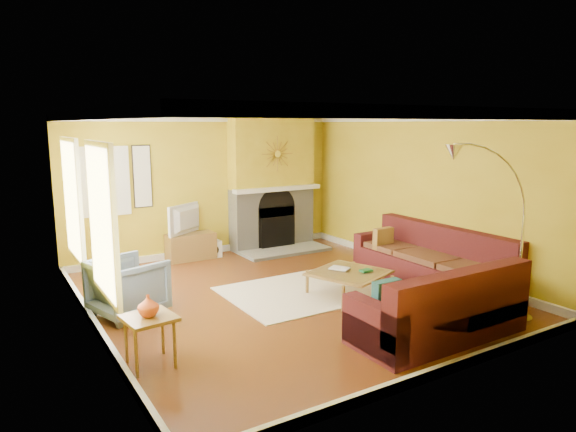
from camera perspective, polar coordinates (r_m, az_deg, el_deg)
floor at (r=7.81m, az=-0.17°, el=-8.86°), size 5.50×6.00×0.02m
ceiling at (r=7.38m, az=-0.19°, el=11.53°), size 5.50×6.00×0.02m
wall_back at (r=10.14m, az=-9.06°, el=3.34°), size 5.50×0.02×2.70m
wall_front at (r=5.19m, az=17.37°, el=-3.51°), size 5.50×0.02×2.70m
wall_left at (r=6.51m, az=-21.44°, el=-1.04°), size 0.02×6.00×2.70m
wall_right at (r=9.20m, az=14.69°, el=2.44°), size 0.02×6.00×2.70m
baseboard at (r=7.78m, az=-0.18°, el=-8.37°), size 5.50×6.00×0.12m
crown_molding at (r=7.38m, az=-0.19°, el=10.98°), size 5.50×6.00×0.12m
window_left_near at (r=7.76m, az=-22.94°, el=1.69°), size 0.06×1.22×1.72m
window_left_far at (r=5.91m, az=-20.12°, el=-0.56°), size 0.06×1.22×1.72m
window_back at (r=9.52m, az=-19.62°, el=3.64°), size 0.82×0.06×1.22m
wall_art at (r=9.67m, az=-15.88°, el=4.24°), size 0.34×0.04×1.14m
fireplace at (r=10.54m, az=-1.81°, el=3.72°), size 1.80×0.40×2.70m
mantel at (r=10.35m, az=-1.15°, el=3.04°), size 1.92×0.22×0.08m
hearth at (r=10.31m, az=-0.25°, el=-3.89°), size 1.80×0.70×0.06m
sunburst at (r=10.29m, az=-1.19°, el=6.91°), size 0.70×0.04×0.70m
rug at (r=7.97m, az=2.01°, el=-8.32°), size 2.40×1.80×0.02m
sectional_sofa at (r=7.62m, az=11.58°, el=-5.93°), size 3.09×3.43×0.90m
coffee_table at (r=7.73m, az=6.77°, el=-7.51°), size 1.28×1.28×0.39m
media_console at (r=9.91m, az=-10.75°, el=-3.34°), size 0.91×0.41×0.50m
tv at (r=9.81m, az=-10.85°, el=-0.32°), size 0.89×0.64×0.56m
subwoofer at (r=10.06m, az=-8.55°, el=-3.58°), size 0.33×0.33×0.33m
armchair at (r=7.26m, az=-17.34°, el=-7.50°), size 1.06×1.05×0.78m
side_table at (r=5.77m, az=-15.08°, el=-13.25°), size 0.56×0.56×0.55m
vase at (r=5.63m, az=-15.27°, el=-9.57°), size 0.28×0.28×0.23m
book at (r=7.66m, az=5.46°, el=-6.02°), size 0.33×0.35×0.03m
arc_lamp at (r=6.68m, az=21.59°, el=-2.48°), size 1.45×0.36×2.31m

